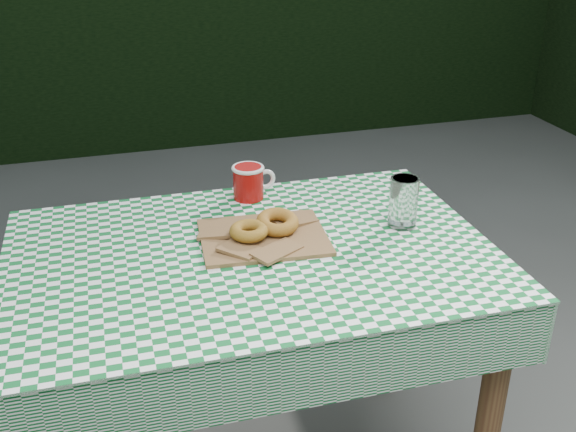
% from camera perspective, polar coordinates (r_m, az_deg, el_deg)
% --- Properties ---
extents(table, '(1.11, 0.75, 0.75)m').
position_cam_1_polar(table, '(1.78, -2.80, -13.77)').
color(table, '#55311D').
rests_on(table, ground).
extents(tablecloth, '(1.13, 0.77, 0.01)m').
position_cam_1_polar(tablecloth, '(1.57, -3.10, -3.06)').
color(tablecloth, '#0E5C27').
rests_on(tablecloth, table).
extents(paper_bag, '(0.32, 0.26, 0.02)m').
position_cam_1_polar(paper_bag, '(1.62, -2.08, -1.69)').
color(paper_bag, brown).
rests_on(paper_bag, tablecloth).
extents(bagel_front, '(0.11, 0.11, 0.03)m').
position_cam_1_polar(bagel_front, '(1.59, -3.31, -1.26)').
color(bagel_front, '#9F7221').
rests_on(bagel_front, paper_bag).
extents(bagel_back, '(0.11, 0.11, 0.03)m').
position_cam_1_polar(bagel_back, '(1.63, -0.90, -0.51)').
color(bagel_back, '#A06721').
rests_on(bagel_back, paper_bag).
extents(coffee_mug, '(0.19, 0.19, 0.09)m').
position_cam_1_polar(coffee_mug, '(1.82, -3.37, 2.84)').
color(coffee_mug, '#9C0C0A').
rests_on(coffee_mug, tablecloth).
extents(drinking_glass, '(0.09, 0.09, 0.13)m').
position_cam_1_polar(drinking_glass, '(1.68, 9.69, 1.15)').
color(drinking_glass, white).
rests_on(drinking_glass, tablecloth).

